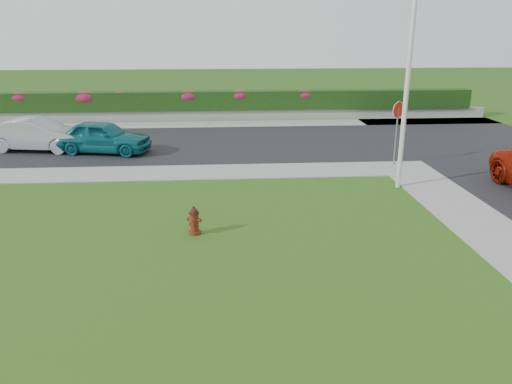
{
  "coord_description": "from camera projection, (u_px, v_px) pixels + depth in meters",
  "views": [
    {
      "loc": [
        -0.23,
        -9.45,
        5.27
      ],
      "look_at": [
        0.7,
        3.77,
        0.9
      ],
      "focal_mm": 35.0,
      "sensor_mm": 36.0,
      "label": 1
    }
  ],
  "objects": [
    {
      "name": "flower_clump_e",
      "position": [
        240.0,
        96.0,
        29.65
      ],
      "size": [
        1.33,
        0.85,
        0.66
      ],
      "primitive_type": "ellipsoid",
      "color": "#B01E42",
      "rests_on": "hedge"
    },
    {
      "name": "ground",
      "position": [
        236.0,
        288.0,
        10.62
      ],
      "size": [
        120.0,
        120.0,
        0.0
      ],
      "primitive_type": "plane",
      "color": "black",
      "rests_on": "ground"
    },
    {
      "name": "fire_hydrant",
      "position": [
        194.0,
        221.0,
        13.3
      ],
      "size": [
        0.4,
        0.38,
        0.78
      ],
      "rotation": [
        0.0,
        0.0,
        -0.35
      ],
      "color": "#4A1E0B",
      "rests_on": "ground"
    },
    {
      "name": "flower_clump_d",
      "position": [
        188.0,
        96.0,
        29.45
      ],
      "size": [
        1.36,
        0.87,
        0.68
      ],
      "primitive_type": "ellipsoid",
      "color": "#B01E42",
      "rests_on": "hedge"
    },
    {
      "name": "retaining_wall",
      "position": [
        208.0,
        115.0,
        29.88
      ],
      "size": [
        34.0,
        0.4,
        0.6
      ],
      "primitive_type": "cube",
      "color": "gray",
      "rests_on": "ground"
    },
    {
      "name": "flower_clump_c",
      "position": [
        120.0,
        96.0,
        29.17
      ],
      "size": [
        1.05,
        0.67,
        0.52
      ],
      "primitive_type": "ellipsoid",
      "color": "#B01E42",
      "rests_on": "hedge"
    },
    {
      "name": "flower_clump_a",
      "position": [
        20.0,
        98.0,
        28.8
      ],
      "size": [
        1.29,
        0.83,
        0.65
      ],
      "primitive_type": "ellipsoid",
      "color": "#B01E42",
      "rests_on": "hedge"
    },
    {
      "name": "street_far",
      "position": [
        120.0,
        145.0,
        23.54
      ],
      "size": [
        26.0,
        8.0,
        0.04
      ],
      "primitive_type": "cube",
      "color": "black",
      "rests_on": "ground"
    },
    {
      "name": "utility_pole",
      "position": [
        406.0,
        98.0,
        16.4
      ],
      "size": [
        0.16,
        0.16,
        6.13
      ],
      "primitive_type": "cylinder",
      "color": "silver",
      "rests_on": "ground"
    },
    {
      "name": "sedan_silver",
      "position": [
        37.0,
        135.0,
        22.16
      ],
      "size": [
        4.59,
        2.26,
        1.45
      ],
      "primitive_type": "imported",
      "rotation": [
        0.0,
        0.0,
        1.4
      ],
      "color": "#ABADB3",
      "rests_on": "street_far"
    },
    {
      "name": "sidewalk_beyond",
      "position": [
        208.0,
        124.0,
        28.55
      ],
      "size": [
        34.0,
        2.0,
        0.04
      ],
      "primitive_type": "cube",
      "color": "gray",
      "rests_on": "ground"
    },
    {
      "name": "sidewalk_far",
      "position": [
        69.0,
        175.0,
        18.74
      ],
      "size": [
        24.0,
        2.0,
        0.04
      ],
      "primitive_type": "cube",
      "color": "gray",
      "rests_on": "ground"
    },
    {
      "name": "flower_clump_f",
      "position": [
        305.0,
        95.0,
        29.91
      ],
      "size": [
        1.26,
        0.81,
        0.63
      ],
      "primitive_type": "ellipsoid",
      "color": "#B01E42",
      "rests_on": "hedge"
    },
    {
      "name": "curb_corner",
      "position": [
        406.0,
        168.0,
        19.61
      ],
      "size": [
        2.0,
        2.0,
        0.04
      ],
      "primitive_type": "cube",
      "color": "gray",
      "rests_on": "ground"
    },
    {
      "name": "hedge",
      "position": [
        208.0,
        101.0,
        29.71
      ],
      "size": [
        32.0,
        0.9,
        1.1
      ],
      "primitive_type": "cube",
      "color": "black",
      "rests_on": "retaining_wall"
    },
    {
      "name": "stop_sign",
      "position": [
        398.0,
        118.0,
        19.62
      ],
      "size": [
        0.59,
        0.4,
        2.56
      ],
      "rotation": [
        0.0,
        0.0,
        0.19
      ],
      "color": "slate",
      "rests_on": "ground"
    },
    {
      "name": "sedan_teal",
      "position": [
        103.0,
        137.0,
        21.78
      ],
      "size": [
        4.4,
        2.52,
        1.41
      ],
      "primitive_type": "imported",
      "rotation": [
        0.0,
        0.0,
        1.35
      ],
      "color": "#0D6068",
      "rests_on": "street_far"
    },
    {
      "name": "flower_clump_b",
      "position": [
        85.0,
        97.0,
        29.06
      ],
      "size": [
        1.45,
        0.93,
        0.72
      ],
      "primitive_type": "ellipsoid",
      "color": "#B01E42",
      "rests_on": "hedge"
    }
  ]
}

